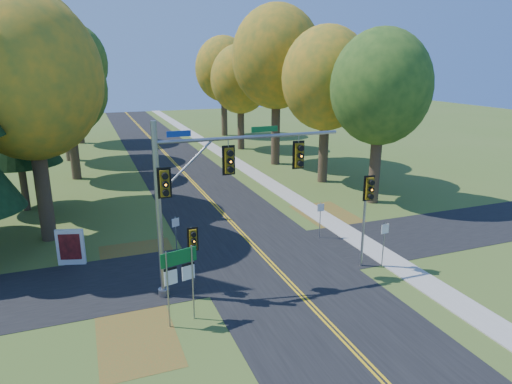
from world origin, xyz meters
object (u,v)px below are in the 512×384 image
object	(u,v)px
traffic_mast	(207,183)
east_signal_pole	(368,199)
route_sign_cluster	(180,271)
info_kiosk	(71,247)

from	to	relation	value
traffic_mast	east_signal_pole	xyz separation A→B (m)	(8.07, -0.67, -1.40)
traffic_mast	route_sign_cluster	bearing A→B (deg)	-127.04
route_sign_cluster	info_kiosk	size ratio (longest dim) A/B	1.68
east_signal_pole	route_sign_cluster	size ratio (longest dim) A/B	1.50
east_signal_pole	info_kiosk	xyz separation A→B (m)	(-14.21, 5.83, -2.79)
traffic_mast	info_kiosk	world-z (taller)	traffic_mast
east_signal_pole	route_sign_cluster	distance (m)	10.20
route_sign_cluster	traffic_mast	bearing A→B (deg)	38.62
traffic_mast	route_sign_cluster	world-z (taller)	traffic_mast
traffic_mast	info_kiosk	size ratio (longest dim) A/B	4.51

